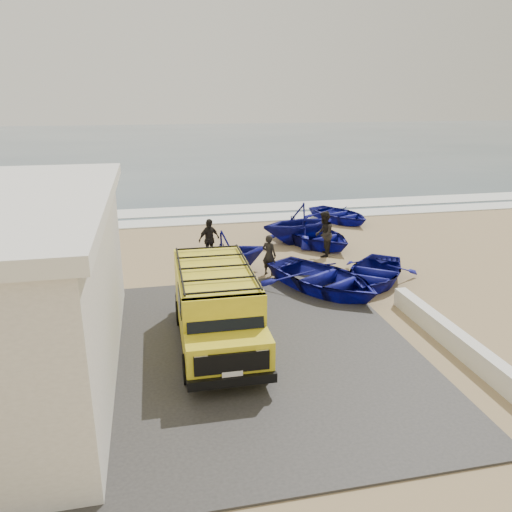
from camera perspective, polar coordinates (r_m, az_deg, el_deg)
ground at (r=14.88m, az=-1.47°, el=-7.11°), size 160.00×160.00×0.00m
slab at (r=12.90m, az=-8.72°, el=-11.42°), size 12.00×10.00×0.05m
ocean at (r=69.57m, az=-10.26°, el=12.56°), size 180.00×88.00×0.01m
surf_line at (r=26.13m, az=-6.36°, el=4.00°), size 180.00×1.60×0.06m
surf_wash at (r=28.56m, az=-6.89°, el=5.17°), size 180.00×2.20×0.04m
parapet at (r=14.03m, az=21.75°, el=-8.87°), size 0.35×6.00×0.55m
van at (r=12.98m, az=-4.54°, el=-5.55°), size 2.04×4.95×2.12m
boat_near_left at (r=16.84m, az=7.69°, el=-2.54°), size 4.81×5.29×0.90m
boat_near_right at (r=17.91m, az=13.36°, el=-1.83°), size 4.33×4.53×0.76m
boat_mid_left at (r=18.21m, az=-3.31°, el=0.43°), size 3.70×3.40×1.64m
boat_mid_right at (r=22.00m, az=6.46°, el=2.43°), size 4.52×5.15×0.89m
boat_far_left at (r=22.17m, az=4.84°, el=3.79°), size 3.87×3.51×1.77m
boat_far_right at (r=26.23m, az=9.49°, el=4.71°), size 3.88×4.43×0.76m
fisherman_front at (r=18.08m, az=1.50°, el=0.12°), size 0.65×0.64×1.52m
fisherman_middle at (r=20.34m, az=7.75°, el=2.51°), size 1.04×1.13×1.86m
fisherman_back at (r=19.81m, az=-5.38°, el=1.89°), size 1.05×0.84×1.67m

